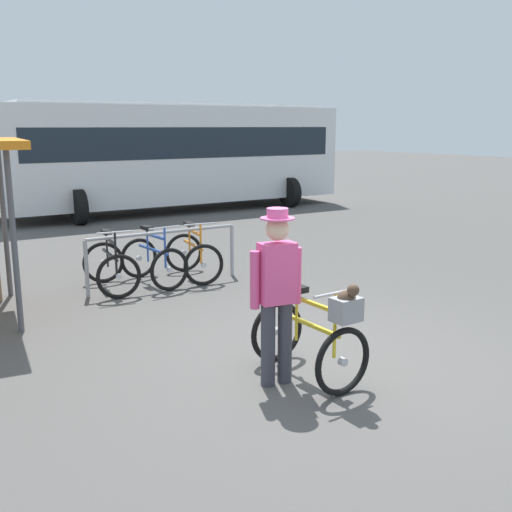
{
  "coord_description": "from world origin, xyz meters",
  "views": [
    {
      "loc": [
        -4.04,
        -4.58,
        2.47
      ],
      "look_at": [
        -0.2,
        0.97,
        1.0
      ],
      "focal_mm": 42.18,
      "sensor_mm": 36.0,
      "label": 1
    }
  ],
  "objects_px": {
    "racked_bike_blue": "(154,261)",
    "featured_bicycle": "(316,334)",
    "bus_distant": "(175,151)",
    "person_with_featured_bike": "(277,290)",
    "racked_bike_black": "(111,267)",
    "racked_bike_orange": "(193,256)"
  },
  "relations": [
    {
      "from": "racked_bike_orange",
      "to": "featured_bicycle",
      "type": "bearing_deg",
      "value": -103.09
    },
    {
      "from": "racked_bike_blue",
      "to": "bus_distant",
      "type": "relative_size",
      "value": 0.11
    },
    {
      "from": "featured_bicycle",
      "to": "racked_bike_orange",
      "type": "bearing_deg",
      "value": 76.91
    },
    {
      "from": "racked_bike_orange",
      "to": "bus_distant",
      "type": "height_order",
      "value": "bus_distant"
    },
    {
      "from": "racked_bike_black",
      "to": "racked_bike_blue",
      "type": "bearing_deg",
      "value": -2.18
    },
    {
      "from": "person_with_featured_bike",
      "to": "racked_bike_black",
      "type": "bearing_deg",
      "value": 90.72
    },
    {
      "from": "featured_bicycle",
      "to": "bus_distant",
      "type": "distance_m",
      "value": 12.73
    },
    {
      "from": "person_with_featured_bike",
      "to": "racked_bike_blue",
      "type": "bearing_deg",
      "value": 81.11
    },
    {
      "from": "person_with_featured_bike",
      "to": "bus_distant",
      "type": "height_order",
      "value": "bus_distant"
    },
    {
      "from": "racked_bike_blue",
      "to": "featured_bicycle",
      "type": "xyz_separation_m",
      "value": [
        -0.3,
        -4.31,
        0.12
      ]
    },
    {
      "from": "racked_bike_orange",
      "to": "person_with_featured_bike",
      "type": "height_order",
      "value": "person_with_featured_bike"
    },
    {
      "from": "bus_distant",
      "to": "person_with_featured_bike",
      "type": "bearing_deg",
      "value": -112.87
    },
    {
      "from": "racked_bike_orange",
      "to": "featured_bicycle",
      "type": "xyz_separation_m",
      "value": [
        -1.0,
        -4.29,
        0.12
      ]
    },
    {
      "from": "racked_bike_black",
      "to": "racked_bike_blue",
      "type": "distance_m",
      "value": 0.7
    },
    {
      "from": "racked_bike_black",
      "to": "person_with_featured_bike",
      "type": "xyz_separation_m",
      "value": [
        0.05,
        -4.16,
        0.58
      ]
    },
    {
      "from": "racked_bike_orange",
      "to": "bus_distant",
      "type": "distance_m",
      "value": 8.45
    },
    {
      "from": "racked_bike_blue",
      "to": "bus_distant",
      "type": "bearing_deg",
      "value": 60.41
    },
    {
      "from": "racked_bike_blue",
      "to": "featured_bicycle",
      "type": "relative_size",
      "value": 0.93
    },
    {
      "from": "featured_bicycle",
      "to": "bus_distant",
      "type": "xyz_separation_m",
      "value": [
        4.56,
        11.82,
        1.25
      ]
    },
    {
      "from": "racked_bike_black",
      "to": "racked_bike_orange",
      "type": "distance_m",
      "value": 1.4
    },
    {
      "from": "person_with_featured_bike",
      "to": "featured_bicycle",
      "type": "bearing_deg",
      "value": -26.63
    },
    {
      "from": "racked_bike_black",
      "to": "featured_bicycle",
      "type": "distance_m",
      "value": 4.36
    }
  ]
}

